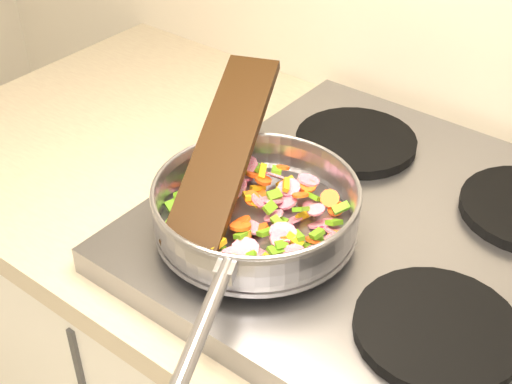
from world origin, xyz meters
The scene contains 7 objects.
cooktop centered at (-0.70, 1.67, 0.92)m, with size 0.60×0.60×0.04m, color #939399.
grate_fl centered at (-0.84, 1.52, 0.95)m, with size 0.19×0.19×0.02m, color black.
grate_fr centered at (-0.56, 1.52, 0.95)m, with size 0.19×0.19×0.02m, color black.
grate_bl centered at (-0.84, 1.81, 0.95)m, with size 0.19×0.19×0.02m, color black.
saute_pan centered at (-0.83, 1.53, 0.99)m, with size 0.31×0.46×0.06m.
vegetable_heap centered at (-0.83, 1.54, 0.98)m, with size 0.25×0.23×0.05m.
wooden_spatula centered at (-0.91, 1.57, 1.03)m, with size 0.33×0.07×0.02m, color black.
Camera 1 is at (-0.38, 0.96, 1.55)m, focal length 50.00 mm.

